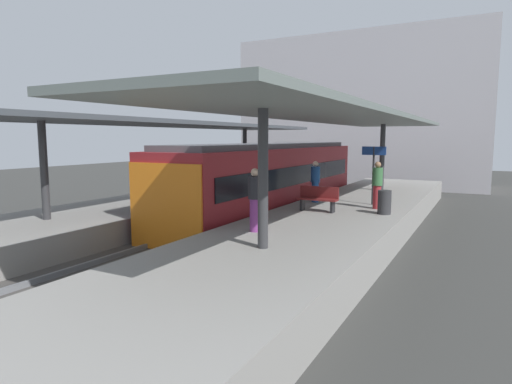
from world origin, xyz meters
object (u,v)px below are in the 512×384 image
(litter_bin, at_px, (384,202))
(passenger_mid_platform, at_px, (315,181))
(passenger_near_bench, at_px, (377,184))
(passenger_far_end, at_px, (255,199))
(commuter_train, at_px, (271,180))
(platform_sign, at_px, (374,162))
(platform_bench, at_px, (318,198))

(litter_bin, height_order, passenger_mid_platform, passenger_mid_platform)
(passenger_near_bench, bearing_deg, passenger_far_end, -110.66)
(commuter_train, height_order, passenger_mid_platform, commuter_train)
(passenger_mid_platform, bearing_deg, litter_bin, -26.83)
(platform_sign, relative_size, passenger_far_end, 1.28)
(litter_bin, relative_size, passenger_near_bench, 0.47)
(litter_bin, bearing_deg, platform_sign, 113.39)
(passenger_near_bench, bearing_deg, passenger_mid_platform, 168.81)
(commuter_train, xyz_separation_m, passenger_far_end, (2.80, -6.67, 0.17))
(commuter_train, height_order, passenger_far_end, commuter_train)
(passenger_mid_platform, bearing_deg, platform_sign, 11.39)
(passenger_near_bench, distance_m, passenger_mid_platform, 2.58)
(platform_bench, distance_m, platform_sign, 3.01)
(passenger_mid_platform, bearing_deg, commuter_train, 162.73)
(commuter_train, relative_size, litter_bin, 17.69)
(commuter_train, distance_m, platform_sign, 4.58)
(passenger_mid_platform, bearing_deg, passenger_near_bench, -11.19)
(platform_sign, bearing_deg, platform_bench, -118.11)
(litter_bin, bearing_deg, passenger_far_end, -119.78)
(litter_bin, distance_m, passenger_mid_platform, 3.40)
(litter_bin, bearing_deg, passenger_mid_platform, 153.17)
(platform_bench, height_order, passenger_far_end, passenger_far_end)
(platform_bench, height_order, passenger_near_bench, passenger_near_bench)
(passenger_near_bench, height_order, passenger_far_end, passenger_far_end)
(passenger_mid_platform, height_order, passenger_far_end, passenger_far_end)
(passenger_mid_platform, bearing_deg, passenger_far_end, -85.45)
(commuter_train, height_order, litter_bin, commuter_train)
(platform_sign, relative_size, litter_bin, 2.76)
(platform_sign, bearing_deg, litter_bin, -66.61)
(platform_bench, height_order, platform_sign, platform_sign)
(commuter_train, height_order, platform_bench, commuter_train)
(platform_sign, bearing_deg, passenger_mid_platform, -168.61)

